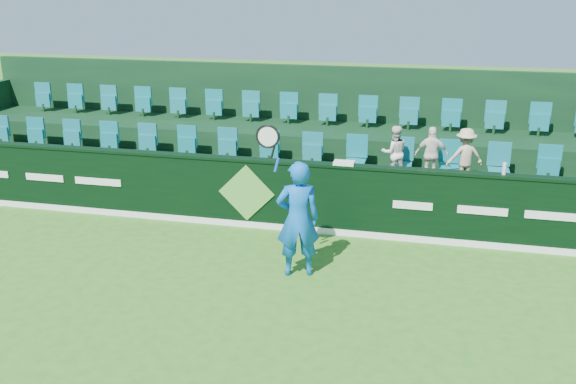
% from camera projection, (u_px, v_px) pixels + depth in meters
% --- Properties ---
extents(ground, '(60.00, 60.00, 0.00)m').
position_uv_depth(ground, '(165.00, 329.00, 8.75)').
color(ground, '#2C6A19').
rests_on(ground, ground).
extents(sponsor_hoarding, '(16.00, 0.25, 1.35)m').
position_uv_depth(sponsor_hoarding, '(248.00, 192.00, 12.24)').
color(sponsor_hoarding, black).
rests_on(sponsor_hoarding, ground).
extents(stand_tier_front, '(16.00, 2.00, 0.80)m').
position_uv_depth(stand_tier_front, '(264.00, 189.00, 13.34)').
color(stand_tier_front, black).
rests_on(stand_tier_front, ground).
extents(stand_tier_back, '(16.00, 1.80, 1.30)m').
position_uv_depth(stand_tier_back, '(285.00, 154.00, 15.02)').
color(stand_tier_back, black).
rests_on(stand_tier_back, ground).
extents(stand_rear, '(16.00, 4.10, 2.60)m').
position_uv_depth(stand_rear, '(289.00, 126.00, 15.25)').
color(stand_rear, black).
rests_on(stand_rear, ground).
extents(seat_row_front, '(13.50, 0.50, 0.60)m').
position_uv_depth(seat_row_front, '(268.00, 151.00, 13.49)').
color(seat_row_front, '#146871').
rests_on(seat_row_front, stand_tier_front).
extents(seat_row_back, '(13.50, 0.50, 0.60)m').
position_uv_depth(seat_row_back, '(288.00, 112.00, 14.99)').
color(seat_row_back, '#146871').
rests_on(seat_row_back, stand_tier_back).
extents(tennis_player, '(1.08, 0.65, 2.51)m').
position_uv_depth(tennis_player, '(298.00, 218.00, 10.10)').
color(tennis_player, blue).
rests_on(tennis_player, ground).
extents(spectator_left, '(0.62, 0.55, 1.06)m').
position_uv_depth(spectator_left, '(394.00, 153.00, 12.49)').
color(spectator_left, white).
rests_on(spectator_left, stand_tier_front).
extents(spectator_middle, '(0.65, 0.30, 1.08)m').
position_uv_depth(spectator_middle, '(432.00, 154.00, 12.33)').
color(spectator_middle, white).
rests_on(spectator_middle, stand_tier_front).
extents(spectator_right, '(0.79, 0.59, 1.08)m').
position_uv_depth(spectator_right, '(465.00, 156.00, 12.19)').
color(spectator_right, tan).
rests_on(spectator_right, stand_tier_front).
extents(towel, '(0.37, 0.24, 0.06)m').
position_uv_depth(towel, '(344.00, 163.00, 11.62)').
color(towel, white).
rests_on(towel, sponsor_hoarding).
extents(drinks_bottle, '(0.07, 0.07, 0.21)m').
position_uv_depth(drinks_bottle, '(504.00, 169.00, 10.99)').
color(drinks_bottle, silver).
rests_on(drinks_bottle, sponsor_hoarding).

